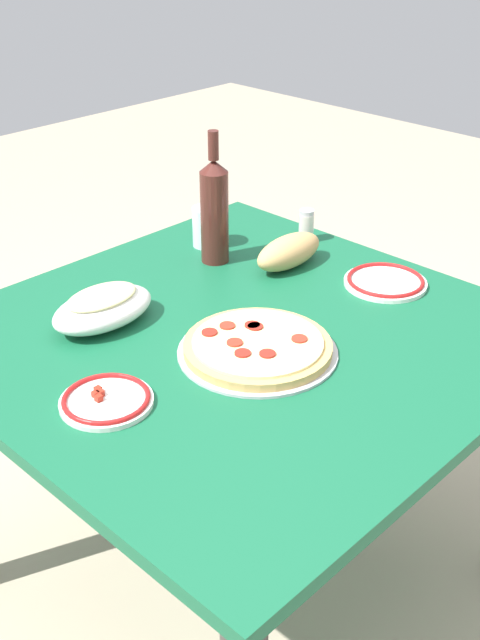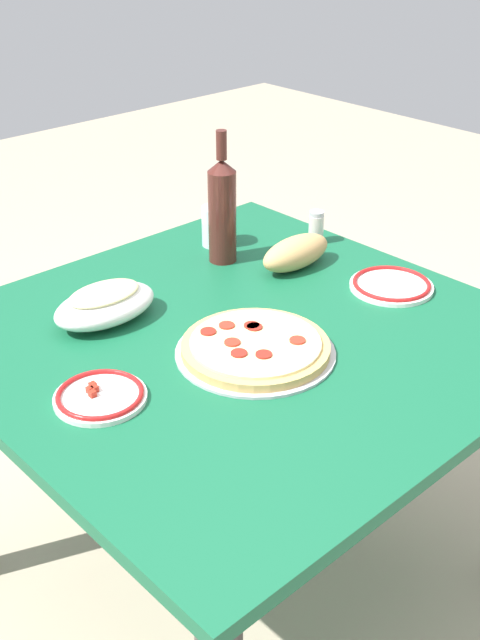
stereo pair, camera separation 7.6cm
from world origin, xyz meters
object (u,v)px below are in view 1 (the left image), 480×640
object	(u,v)px
pepperoni_pizza	(257,347)
dining_table	(240,378)
baked_pasta_dish	(103,307)
bread_loaf	(289,251)
water_glass	(207,227)
side_plate_near	(106,400)
side_plate_far	(385,281)
spice_shaker	(306,226)
wine_bottle	(214,209)

from	to	relation	value
pepperoni_pizza	dining_table	bearing A→B (deg)	-113.08
pepperoni_pizza	baked_pasta_dish	distance (m)	0.35
dining_table	bread_loaf	xyz separation A→B (m)	(-0.32, -0.14, 0.16)
pepperoni_pizza	bread_loaf	distance (m)	0.42
water_glass	side_plate_near	xyz separation A→B (m)	(0.63, 0.39, -0.04)
pepperoni_pizza	bread_loaf	bearing A→B (deg)	-147.51
pepperoni_pizza	side_plate_near	size ratio (longest dim) A/B	1.88
water_glass	side_plate_far	xyz separation A→B (m)	(-0.13, 0.47, -0.04)
baked_pasta_dish	spice_shaker	xyz separation A→B (m)	(-0.65, 0.03, 0.00)
baked_pasta_dish	bread_loaf	size ratio (longest dim) A/B	1.14
baked_pasta_dish	water_glass	size ratio (longest dim) A/B	2.31
baked_pasta_dish	side_plate_near	bearing A→B (deg)	53.53
dining_table	side_plate_near	bearing A→B (deg)	1.04
bread_loaf	spice_shaker	bearing A→B (deg)	-154.91
pepperoni_pizza	side_plate_far	distance (m)	0.44
wine_bottle	side_plate_far	size ratio (longest dim) A/B	1.69
side_plate_near	bread_loaf	xyz separation A→B (m)	(-0.68, -0.15, 0.03)
pepperoni_pizza	side_plate_near	distance (m)	0.33
dining_table	baked_pasta_dish	bearing A→B (deg)	-53.37
side_plate_far	spice_shaker	size ratio (longest dim) A/B	2.26
water_glass	side_plate_near	size ratio (longest dim) A/B	0.60
pepperoni_pizza	water_glass	xyz separation A→B (m)	(-0.30, -0.47, 0.04)
wine_bottle	water_glass	bearing A→B (deg)	-121.86
dining_table	side_plate_near	size ratio (longest dim) A/B	6.35
dining_table	baked_pasta_dish	distance (m)	0.34
pepperoni_pizza	bread_loaf	size ratio (longest dim) A/B	1.56
dining_table	wine_bottle	world-z (taller)	wine_bottle
dining_table	water_glass	size ratio (longest dim) A/B	10.62
wine_bottle	bread_loaf	bearing A→B (deg)	123.70
water_glass	baked_pasta_dish	bearing A→B (deg)	17.59
baked_pasta_dish	spice_shaker	size ratio (longest dim) A/B	2.76
pepperoni_pizza	spice_shaker	bearing A→B (deg)	-149.61
dining_table	baked_pasta_dish	size ratio (longest dim) A/B	4.61
baked_pasta_dish	bread_loaf	world-z (taller)	bread_loaf
water_glass	side_plate_far	world-z (taller)	water_glass
water_glass	bread_loaf	world-z (taller)	water_glass
dining_table	pepperoni_pizza	world-z (taller)	pepperoni_pizza
water_glass	spice_shaker	world-z (taller)	water_glass
water_glass	side_plate_near	world-z (taller)	water_glass
water_glass	side_plate_far	bearing A→B (deg)	105.89
dining_table	baked_pasta_dish	xyz separation A→B (m)	(0.18, -0.24, 0.16)
pepperoni_pizza	baked_pasta_dish	world-z (taller)	baked_pasta_dish
spice_shaker	baked_pasta_dish	bearing A→B (deg)	-2.36
side_plate_far	spice_shaker	bearing A→B (deg)	-102.69
baked_pasta_dish	side_plate_far	distance (m)	0.67
spice_shaker	bread_loaf	bearing A→B (deg)	25.09
pepperoni_pizza	water_glass	distance (m)	0.56
wine_bottle	side_plate_far	bearing A→B (deg)	115.62
wine_bottle	side_plate_far	distance (m)	0.45
bread_loaf	wine_bottle	bearing A→B (deg)	-56.30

